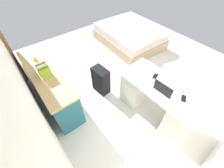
# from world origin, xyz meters

# --- Properties ---
(ground_plane) EXTENTS (5.55, 5.55, 0.00)m
(ground_plane) POSITION_xyz_m (0.00, 0.00, 0.00)
(ground_plane) COLOR silver
(wall_back) EXTENTS (4.55, 0.10, 2.64)m
(wall_back) POSITION_xyz_m (0.00, 2.04, 1.32)
(wall_back) COLOR white
(wall_back) RESTS_ON ground_plane
(door_wooden) EXTENTS (0.88, 0.05, 2.04)m
(door_wooden) POSITION_xyz_m (1.73, 1.96, 1.02)
(door_wooden) COLOR brown
(door_wooden) RESTS_ON ground_plane
(desk) EXTENTS (1.48, 0.74, 0.75)m
(desk) POSITION_xyz_m (-1.13, 0.26, 0.39)
(desk) COLOR silver
(desk) RESTS_ON ground_plane
(office_chair) EXTENTS (0.57, 0.57, 0.94)m
(office_chair) POSITION_xyz_m (-0.92, -0.67, 0.42)
(office_chair) COLOR black
(office_chair) RESTS_ON ground_plane
(credenza) EXTENTS (1.80, 0.48, 0.78)m
(credenza) POSITION_xyz_m (0.39, 1.66, 0.39)
(credenza) COLOR #235B6B
(credenza) RESTS_ON ground_plane
(bed) EXTENTS (1.95, 1.47, 0.58)m
(bed) POSITION_xyz_m (1.02, -1.02, 0.24)
(bed) COLOR tan
(bed) RESTS_ON ground_plane
(suitcase_black) EXTENTS (0.38, 0.25, 0.61)m
(suitcase_black) POSITION_xyz_m (-0.02, 0.75, 0.30)
(suitcase_black) COLOR black
(suitcase_black) RESTS_ON ground_plane
(laptop) EXTENTS (0.32, 0.24, 0.21)m
(laptop) POSITION_xyz_m (-1.20, 0.34, 0.80)
(laptop) COLOR #B7B7BC
(laptop) RESTS_ON desk
(computer_mouse) EXTENTS (0.07, 0.10, 0.03)m
(computer_mouse) POSITION_xyz_m (-0.93, 0.32, 0.77)
(computer_mouse) COLOR white
(computer_mouse) RESTS_ON desk
(cell_phone_near_laptop) EXTENTS (0.12, 0.15, 0.01)m
(cell_phone_near_laptop) POSITION_xyz_m (-1.47, 0.22, 0.76)
(cell_phone_near_laptop) COLOR black
(cell_phone_near_laptop) RESTS_ON desk
(cell_phone_by_mouse) EXTENTS (0.10, 0.15, 0.01)m
(cell_phone_by_mouse) POSITION_xyz_m (-0.89, 0.18, 0.76)
(cell_phone_by_mouse) COLOR black
(cell_phone_by_mouse) RESTS_ON desk
(desk_lamp) EXTENTS (0.16, 0.11, 0.34)m
(desk_lamp) POSITION_xyz_m (-1.64, 0.23, 1.01)
(desk_lamp) COLOR silver
(desk_lamp) RESTS_ON desk
(book_row) EXTENTS (0.23, 0.17, 0.23)m
(book_row) POSITION_xyz_m (0.26, 1.66, 0.89)
(book_row) COLOR #90AE2E
(book_row) RESTS_ON credenza
(figurine_small) EXTENTS (0.08, 0.08, 0.11)m
(figurine_small) POSITION_xyz_m (0.77, 1.66, 0.84)
(figurine_small) COLOR gold
(figurine_small) RESTS_ON credenza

